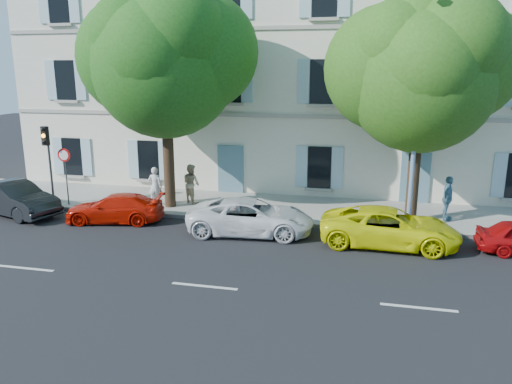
% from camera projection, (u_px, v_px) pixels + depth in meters
% --- Properties ---
extents(ground, '(90.00, 90.00, 0.00)m').
position_uv_depth(ground, '(239.00, 241.00, 18.37)').
color(ground, black).
extents(sidewalk, '(36.00, 4.50, 0.15)m').
position_uv_depth(sidewalk, '(265.00, 207.00, 22.56)').
color(sidewalk, '#A09E96').
rests_on(sidewalk, ground).
extents(kerb, '(36.00, 0.16, 0.16)m').
position_uv_depth(kerb, '(254.00, 221.00, 20.51)').
color(kerb, '#9E998E').
rests_on(kerb, ground).
extents(building, '(28.00, 7.00, 12.00)m').
position_uv_depth(building, '(287.00, 72.00, 26.57)').
color(building, silver).
rests_on(building, ground).
extents(car_dark_sedan, '(4.72, 2.83, 1.47)m').
position_uv_depth(car_dark_sedan, '(14.00, 199.00, 21.50)').
color(car_dark_sedan, black).
rests_on(car_dark_sedan, ground).
extents(car_red_coupe, '(4.23, 2.34, 1.16)m').
position_uv_depth(car_red_coupe, '(115.00, 208.00, 20.59)').
color(car_red_coupe, red).
rests_on(car_red_coupe, ground).
extents(car_white_coupe, '(5.00, 2.66, 1.34)m').
position_uv_depth(car_white_coupe, '(251.00, 217.00, 19.10)').
color(car_white_coupe, white).
rests_on(car_white_coupe, ground).
extents(car_yellow_supercar, '(4.96, 2.39, 1.36)m').
position_uv_depth(car_yellow_supercar, '(390.00, 227.00, 17.81)').
color(car_yellow_supercar, '#ECEC09').
rests_on(car_yellow_supercar, ground).
extents(tree_left, '(6.17, 6.17, 9.57)m').
position_uv_depth(tree_left, '(165.00, 66.00, 21.01)').
color(tree_left, '#3A2819').
rests_on(tree_left, sidewalk).
extents(tree_right, '(5.77, 5.77, 8.89)m').
position_uv_depth(tree_right, '(421.00, 78.00, 18.95)').
color(tree_right, '#3A2819').
rests_on(tree_right, sidewalk).
extents(traffic_light, '(0.31, 0.40, 3.58)m').
position_uv_depth(traffic_light, '(47.00, 149.00, 22.08)').
color(traffic_light, '#383A3D').
rests_on(traffic_light, sidewalk).
extents(road_sign, '(0.60, 0.10, 2.58)m').
position_uv_depth(road_sign, '(65.00, 164.00, 22.34)').
color(road_sign, '#383A3D').
rests_on(road_sign, sidewalk).
extents(street_lamp, '(0.37, 1.87, 8.75)m').
position_uv_depth(street_lamp, '(418.00, 99.00, 18.12)').
color(street_lamp, '#7293BF').
rests_on(street_lamp, sidewalk).
extents(pedestrian_a, '(0.67, 0.47, 1.75)m').
position_uv_depth(pedestrian_a, '(155.00, 186.00, 22.52)').
color(pedestrian_a, silver).
rests_on(pedestrian_a, sidewalk).
extents(pedestrian_b, '(1.10, 1.04, 1.80)m').
position_uv_depth(pedestrian_b, '(191.00, 184.00, 22.89)').
color(pedestrian_b, tan).
rests_on(pedestrian_b, sidewalk).
extents(pedestrian_c, '(0.71, 1.15, 1.82)m').
position_uv_depth(pedestrian_c, '(448.00, 198.00, 20.26)').
color(pedestrian_c, teal).
rests_on(pedestrian_c, sidewalk).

